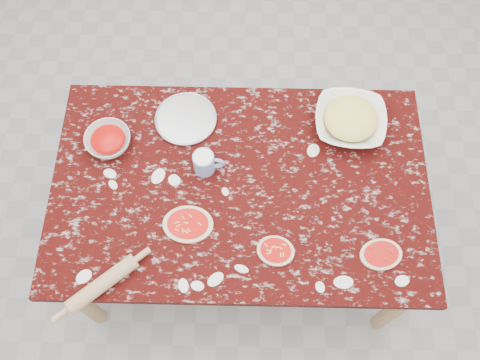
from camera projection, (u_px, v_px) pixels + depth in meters
name	position (u px, v px, depth m)	size (l,w,h in m)	color
ground	(240.00, 242.00, 2.86)	(4.00, 4.00, 0.00)	gray
worktable	(240.00, 193.00, 2.26)	(1.60, 1.00, 0.75)	black
pizza_tray	(186.00, 119.00, 2.32)	(0.27, 0.27, 0.01)	#B2B2B7
sauce_bowl	(108.00, 141.00, 2.24)	(0.20, 0.20, 0.06)	white
cheese_bowl	(350.00, 121.00, 2.28)	(0.31, 0.31, 0.08)	white
flour_mug	(205.00, 162.00, 2.17)	(0.13, 0.09, 0.10)	#7898E0
pizza_left	(188.00, 224.00, 2.10)	(0.21, 0.16, 0.02)	beige
pizza_mid	(276.00, 251.00, 2.05)	(0.17, 0.15, 0.02)	beige
pizza_right	(381.00, 254.00, 2.05)	(0.19, 0.16, 0.02)	beige
rolling_pin	(103.00, 284.00, 1.97)	(0.06, 0.06, 0.30)	tan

